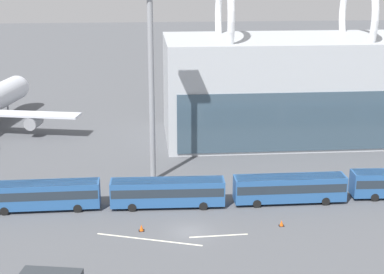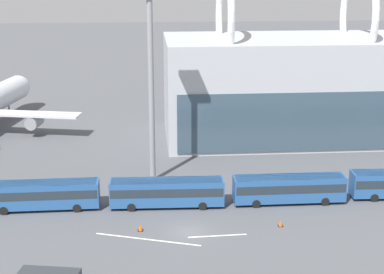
# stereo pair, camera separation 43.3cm
# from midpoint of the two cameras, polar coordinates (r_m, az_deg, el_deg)

# --- Properties ---
(ground_plane) EXTENTS (440.00, 440.00, 0.00)m
(ground_plane) POSITION_cam_midpoint_polar(r_m,az_deg,el_deg) (64.10, -0.12, -9.17)
(ground_plane) COLOR #515459
(airliner_at_gate_far) EXTENTS (38.78, 43.61, 14.35)m
(airliner_at_gate_far) POSITION_cam_midpoint_polar(r_m,az_deg,el_deg) (113.37, 12.03, 4.76)
(airliner_at_gate_far) COLOR white
(airliner_at_gate_far) RESTS_ON ground_plane
(shuttle_bus_1) EXTENTS (13.42, 2.72, 3.36)m
(shuttle_bus_1) POSITION_cam_midpoint_polar(r_m,az_deg,el_deg) (70.87, -14.25, -5.35)
(shuttle_bus_1) COLOR #285693
(shuttle_bus_1) RESTS_ON ground_plane
(shuttle_bus_2) EXTENTS (13.46, 2.97, 3.36)m
(shuttle_bus_2) POSITION_cam_midpoint_polar(r_m,az_deg,el_deg) (69.49, -2.27, -5.27)
(shuttle_bus_2) COLOR #285693
(shuttle_bus_2) RESTS_ON ground_plane
(shuttle_bus_3) EXTENTS (13.39, 2.63, 3.36)m
(shuttle_bus_3) POSITION_cam_midpoint_polar(r_m,az_deg,el_deg) (71.50, 9.57, -4.85)
(shuttle_bus_3) COLOR #285693
(shuttle_bus_3) RESTS_ON ground_plane
(floodlight_mast) EXTENTS (2.83, 2.83, 25.59)m
(floodlight_mast) POSITION_cam_midpoint_polar(r_m,az_deg,el_deg) (74.13, -3.87, 7.64)
(floodlight_mast) COLOR gray
(floodlight_mast) RESTS_ON ground_plane
(lane_stripe_2) EXTENTS (8.39, 0.87, 0.01)m
(lane_stripe_2) POSITION_cam_midpoint_polar(r_m,az_deg,el_deg) (72.77, -16.82, -6.64)
(lane_stripe_2) COLOR silver
(lane_stripe_2) RESTS_ON ground_plane
(lane_stripe_3) EXTENTS (11.02, 3.95, 0.01)m
(lane_stripe_3) POSITION_cam_midpoint_polar(r_m,az_deg,el_deg) (62.64, -4.13, -9.87)
(lane_stripe_3) COLOR silver
(lane_stripe_3) RESTS_ON ground_plane
(lane_stripe_4) EXTENTS (6.30, 0.51, 0.01)m
(lane_stripe_4) POSITION_cam_midpoint_polar(r_m,az_deg,el_deg) (63.29, 2.69, -9.55)
(lane_stripe_4) COLOR silver
(lane_stripe_4) RESTS_ON ground_plane
(traffic_cone_0) EXTENTS (0.58, 0.58, 0.68)m
(traffic_cone_0) POSITION_cam_midpoint_polar(r_m,az_deg,el_deg) (65.98, 8.78, -8.27)
(traffic_cone_0) COLOR black
(traffic_cone_0) RESTS_ON ground_plane
(traffic_cone_2) EXTENTS (0.62, 0.62, 0.73)m
(traffic_cone_2) POSITION_cam_midpoint_polar(r_m,az_deg,el_deg) (64.41, -4.83, -8.75)
(traffic_cone_2) COLOR black
(traffic_cone_2) RESTS_ON ground_plane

